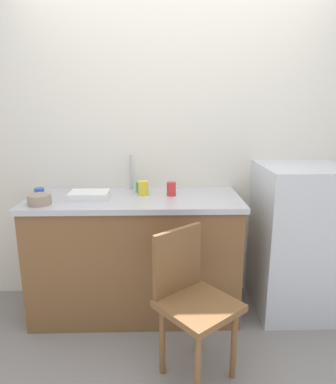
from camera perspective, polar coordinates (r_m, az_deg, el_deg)
ground_plane at (r=2.44m, az=2.21°, el=-26.73°), size 8.00×8.00×0.00m
back_wall at (r=2.86m, az=1.18°, el=8.84°), size 4.80×0.10×2.67m
cabinet_base at (r=2.75m, az=-5.33°, el=-10.66°), size 1.53×0.60×0.89m
countertop at (r=2.59m, az=-5.57°, el=-1.27°), size 1.57×0.64×0.04m
faucet at (r=2.80m, az=-6.12°, el=3.22°), size 0.02×0.02×0.28m
refrigerator at (r=2.89m, az=20.63°, el=-7.38°), size 0.63×0.61×1.16m
chair at (r=2.14m, az=3.85°, el=-16.83°), size 0.56×0.56×0.89m
dish_tray at (r=2.60m, az=-12.80°, el=-0.48°), size 0.28×0.20×0.05m
terracotta_bowl at (r=2.53m, az=-20.36°, el=-1.17°), size 0.16×0.16×0.07m
cup_red at (r=2.61m, az=0.55°, el=0.53°), size 0.07×0.07×0.10m
cup_yellow at (r=2.63m, az=-4.07°, el=0.66°), size 0.08×0.08×0.11m
cup_blue at (r=2.67m, az=-20.35°, el=-0.26°), size 0.07×0.07×0.08m
cup_green at (r=2.74m, az=-4.55°, el=0.83°), size 0.07×0.07×0.07m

